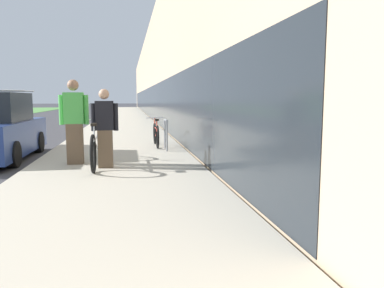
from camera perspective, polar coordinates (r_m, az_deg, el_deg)
The scene contains 7 objects.
sidewalk_slab at distance 26.43m, azimuth -10.30°, elevation 3.65°, with size 3.67×70.00×0.13m.
storefront_facade at distance 35.06m, azimuth 1.18°, elevation 9.98°, with size 10.01×70.00×6.78m.
tandem_bicycle at distance 8.22m, azimuth -14.27°, elevation -0.37°, with size 0.52×2.59×0.94m.
person_rider at distance 7.84m, azimuth -13.14°, elevation 2.33°, with size 0.55×0.21×1.61m.
person_bystander at distance 8.45m, azimuth -17.50°, elevation 3.23°, with size 0.62×0.24×1.82m.
bike_rack_hoop at distance 10.30m, azimuth -4.01°, elevation 1.93°, with size 0.05×0.60×0.84m.
cruiser_bike_nearest at distance 11.17m, azimuth -5.50°, elevation 1.50°, with size 0.52×1.78×0.84m.
Camera 1 is at (5.67, -5.39, 1.55)m, focal length 35.00 mm.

